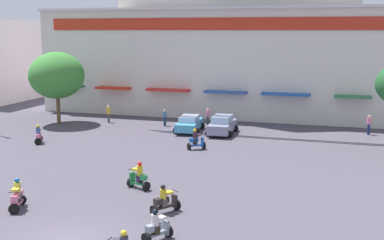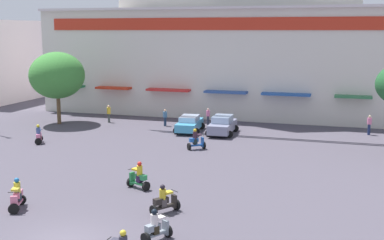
% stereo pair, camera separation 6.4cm
% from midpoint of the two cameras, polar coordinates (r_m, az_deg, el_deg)
% --- Properties ---
extents(ground_plane, '(128.00, 128.00, 0.00)m').
position_cam_midpoint_polar(ground_plane, '(33.45, -2.62, -5.03)').
color(ground_plane, '#48434F').
extents(colonial_building, '(40.92, 16.18, 20.42)m').
position_cam_midpoint_polar(colonial_building, '(54.37, 5.55, 10.03)').
color(colonial_building, beige).
rests_on(colonial_building, ground).
extents(plaza_tree_0, '(4.96, 5.46, 6.75)m').
position_cam_midpoint_polar(plaza_tree_0, '(48.73, -15.04, 4.88)').
color(plaza_tree_0, brown).
rests_on(plaza_tree_0, ground).
extents(parked_car_0, '(2.56, 4.37, 1.40)m').
position_cam_midpoint_polar(parked_car_0, '(43.87, -0.36, -0.41)').
color(parked_car_0, '#3E94BD').
rests_on(parked_car_0, ground).
extents(parked_car_1, '(2.41, 4.27, 1.60)m').
position_cam_midpoint_polar(parked_car_1, '(42.86, 3.38, -0.57)').
color(parked_car_1, gray).
rests_on(parked_car_1, ground).
extents(scooter_rider_1, '(1.02, 1.57, 1.58)m').
position_cam_midpoint_polar(scooter_rider_1, '(26.58, -19.17, -8.17)').
color(scooter_rider_1, black).
rests_on(scooter_rider_1, ground).
extents(scooter_rider_3, '(1.08, 1.41, 1.52)m').
position_cam_midpoint_polar(scooter_rider_3, '(41.18, -16.98, -1.70)').
color(scooter_rider_3, black).
rests_on(scooter_rider_3, ground).
extents(scooter_rider_4, '(1.46, 0.99, 1.58)m').
position_cam_midpoint_polar(scooter_rider_4, '(28.41, -6.10, -6.47)').
color(scooter_rider_4, black).
rests_on(scooter_rider_4, ground).
extents(scooter_rider_6, '(1.36, 1.23, 1.58)m').
position_cam_midpoint_polar(scooter_rider_6, '(37.38, 0.42, -2.36)').
color(scooter_rider_6, black).
rests_on(scooter_rider_6, ground).
extents(scooter_rider_7, '(1.28, 1.52, 1.45)m').
position_cam_midpoint_polar(scooter_rider_7, '(24.72, -3.15, -9.13)').
color(scooter_rider_7, black).
rests_on(scooter_rider_7, ground).
extents(scooter_rider_9, '(1.11, 1.43, 1.43)m').
position_cam_midpoint_polar(scooter_rider_9, '(21.65, -4.07, -12.03)').
color(scooter_rider_9, black).
rests_on(scooter_rider_9, ground).
extents(pedestrian_0, '(0.38, 0.38, 1.68)m').
position_cam_midpoint_polar(pedestrian_0, '(45.06, 19.30, -0.39)').
color(pedestrian_0, navy).
rests_on(pedestrian_0, ground).
extents(pedestrian_1, '(0.46, 0.46, 1.67)m').
position_cam_midpoint_polar(pedestrian_1, '(48.87, -9.44, 0.82)').
color(pedestrian_1, '#424742').
rests_on(pedestrian_1, ground).
extents(pedestrian_2, '(0.53, 0.53, 1.55)m').
position_cam_midpoint_polar(pedestrian_2, '(46.53, -3.13, 0.38)').
color(pedestrian_2, '#20314B').
rests_on(pedestrian_2, ground).
extents(pedestrian_3, '(0.47, 0.47, 1.59)m').
position_cam_midpoint_polar(pedestrian_3, '(46.90, 1.75, 0.51)').
color(pedestrian_3, '#2D3143').
rests_on(pedestrian_3, ground).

